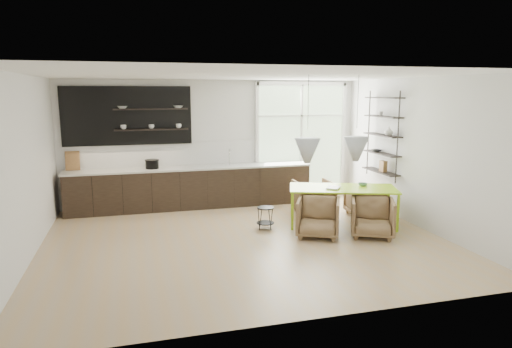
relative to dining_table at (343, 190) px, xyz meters
name	(u,v)px	position (x,y,z in m)	size (l,w,h in m)	color
room	(260,151)	(-1.52, 0.64, 0.75)	(7.02, 6.01, 2.91)	tan
kitchen_run	(188,182)	(-2.79, 2.23, -0.11)	(5.54, 0.69, 2.75)	black
right_shelving	(383,137)	(1.26, 0.71, 0.94)	(0.26, 1.22, 1.90)	black
dining_table	(343,190)	(0.00, 0.00, 0.00)	(2.27, 1.57, 0.76)	#A1DC1A
armchair_back_left	(313,197)	(-0.21, 0.98, -0.34)	(0.78, 0.80, 0.73)	brown
armchair_back_right	(364,201)	(0.75, 0.48, -0.38)	(0.70, 0.72, 0.66)	brown
armchair_front_left	(318,217)	(-0.75, -0.56, -0.35)	(0.76, 0.78, 0.71)	brown
armchair_front_right	(372,218)	(0.21, -0.82, -0.35)	(0.75, 0.77, 0.70)	brown
wire_stool	(265,215)	(-1.56, 0.13, -0.43)	(0.34, 0.34, 0.43)	black
table_book	(328,187)	(-0.31, 0.04, 0.07)	(0.23, 0.31, 0.03)	white
table_bowl	(363,184)	(0.46, 0.04, 0.08)	(0.18, 0.18, 0.06)	#54835E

